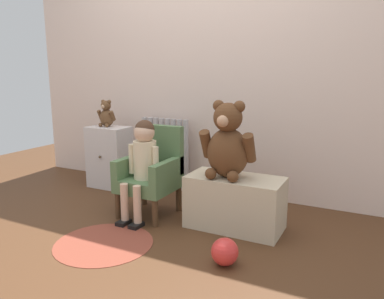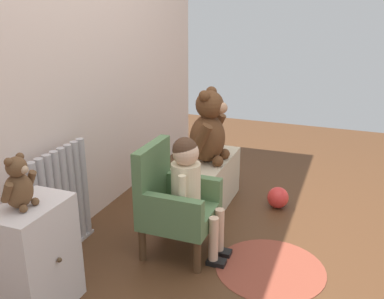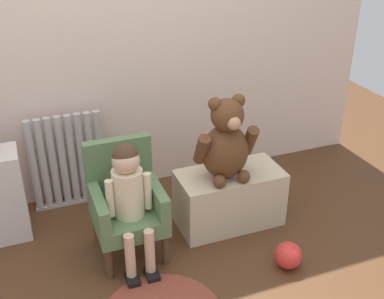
# 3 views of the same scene
# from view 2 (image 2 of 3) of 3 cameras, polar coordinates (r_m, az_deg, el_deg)

# --- Properties ---
(ground_plane) EXTENTS (6.00, 6.00, 0.00)m
(ground_plane) POSITION_cam_2_polar(r_m,az_deg,el_deg) (2.68, 8.47, -13.70)
(ground_plane) COLOR #4D2E19
(back_wall) EXTENTS (3.80, 0.05, 2.40)m
(back_wall) POSITION_cam_2_polar(r_m,az_deg,el_deg) (2.77, -16.06, 13.40)
(back_wall) COLOR beige
(back_wall) RESTS_ON ground_plane
(radiator) EXTENTS (0.50, 0.05, 0.65)m
(radiator) POSITION_cam_2_polar(r_m,az_deg,el_deg) (2.64, -16.86, -6.78)
(radiator) COLOR #B4ACAD
(radiator) RESTS_ON ground_plane
(small_dresser) EXTENTS (0.38, 0.27, 0.57)m
(small_dresser) POSITION_cam_2_polar(r_m,az_deg,el_deg) (2.22, -20.01, -13.59)
(small_dresser) COLOR silver
(small_dresser) RESTS_ON ground_plane
(child_armchair) EXTENTS (0.39, 0.41, 0.67)m
(child_armchair) POSITION_cam_2_polar(r_m,az_deg,el_deg) (2.54, -2.61, -6.90)
(child_armchair) COLOR #537348
(child_armchair) RESTS_ON ground_plane
(child_figure) EXTENTS (0.25, 0.35, 0.73)m
(child_figure) POSITION_cam_2_polar(r_m,az_deg,el_deg) (2.44, -0.29, -4.17)
(child_figure) COLOR beige
(child_figure) RESTS_ON ground_plane
(low_bench) EXTENTS (0.66, 0.33, 0.37)m
(low_bench) POSITION_cam_2_polar(r_m,az_deg,el_deg) (3.17, 1.95, -4.26)
(low_bench) COLOR beige
(low_bench) RESTS_ON ground_plane
(large_teddy_bear) EXTENTS (0.38, 0.27, 0.52)m
(large_teddy_bear) POSITION_cam_2_polar(r_m,az_deg,el_deg) (2.98, 2.22, 2.61)
(large_teddy_bear) COLOR brown
(large_teddy_bear) RESTS_ON low_bench
(small_teddy_bear) EXTENTS (0.18, 0.13, 0.25)m
(small_teddy_bear) POSITION_cam_2_polar(r_m,az_deg,el_deg) (2.03, -22.13, -4.39)
(small_teddy_bear) COLOR brown
(small_teddy_bear) RESTS_ON small_dresser
(floor_rug) EXTENTS (0.62, 0.62, 0.01)m
(floor_rug) POSITION_cam_2_polar(r_m,az_deg,el_deg) (2.57, 10.39, -15.29)
(floor_rug) COLOR brown
(floor_rug) RESTS_ON ground_plane
(toy_ball) EXTENTS (0.16, 0.16, 0.16)m
(toy_ball) POSITION_cam_2_polar(r_m,az_deg,el_deg) (3.22, 11.39, -6.30)
(toy_ball) COLOR red
(toy_ball) RESTS_ON ground_plane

